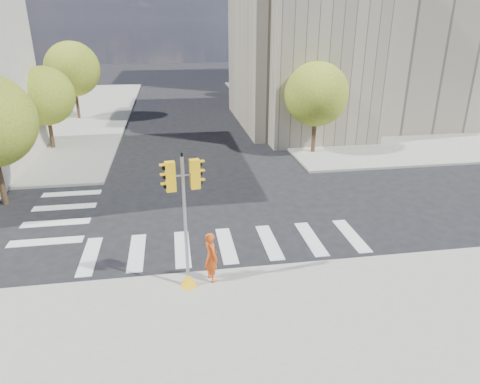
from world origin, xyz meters
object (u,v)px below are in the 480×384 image
at_px(lamp_near, 306,78).
at_px(photographer, 211,257).
at_px(traffic_signal, 186,233).
at_px(lamp_far, 265,62).

height_order(lamp_near, photographer, lamp_near).
bearing_deg(traffic_signal, lamp_far, 64.48).
xyz_separation_m(lamp_near, traffic_signal, (-9.78, -18.85, -2.42)).
distance_m(traffic_signal, photographer, 1.39).
distance_m(lamp_near, traffic_signal, 21.38).
relative_size(lamp_near, lamp_far, 1.00).
height_order(lamp_far, photographer, lamp_far).
xyz_separation_m(lamp_far, photographer, (-8.96, -32.60, -3.52)).
relative_size(lamp_near, traffic_signal, 1.72).
bearing_deg(lamp_far, lamp_near, -90.00).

